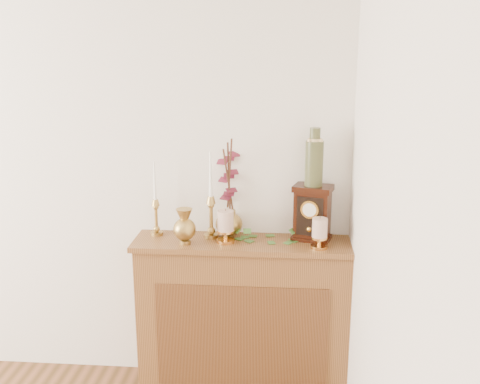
# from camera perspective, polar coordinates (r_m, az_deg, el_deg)

# --- Properties ---
(console_shelf) EXTENTS (1.24, 0.34, 0.93)m
(console_shelf) POSITION_cam_1_polar(r_m,az_deg,el_deg) (3.36, 0.33, -12.93)
(console_shelf) COLOR brown
(console_shelf) RESTS_ON ground
(candlestick_left) EXTENTS (0.07, 0.07, 0.43)m
(candlestick_left) POSITION_cam_1_polar(r_m,az_deg,el_deg) (3.25, -8.54, -1.95)
(candlestick_left) COLOR tan
(candlestick_left) RESTS_ON console_shelf
(candlestick_center) EXTENTS (0.08, 0.08, 0.50)m
(candlestick_center) POSITION_cam_1_polar(r_m,az_deg,el_deg) (3.17, -2.97, -1.85)
(candlestick_center) COLOR tan
(candlestick_center) RESTS_ON console_shelf
(bud_vase) EXTENTS (0.13, 0.13, 0.20)m
(bud_vase) POSITION_cam_1_polar(r_m,az_deg,el_deg) (3.10, -5.65, -3.53)
(bud_vase) COLOR tan
(bud_vase) RESTS_ON console_shelf
(ginger_jar) EXTENTS (0.24, 0.25, 0.58)m
(ginger_jar) POSITION_cam_1_polar(r_m,az_deg,el_deg) (3.21, -1.13, 0.13)
(ginger_jar) COLOR tan
(ginger_jar) RESTS_ON console_shelf
(pillar_candle_left) EXTENTS (0.10, 0.10, 0.20)m
(pillar_candle_left) POSITION_cam_1_polar(r_m,az_deg,el_deg) (3.11, -1.48, -3.36)
(pillar_candle_left) COLOR #E3A24F
(pillar_candle_left) RESTS_ON console_shelf
(pillar_candle_right) EXTENTS (0.09, 0.09, 0.18)m
(pillar_candle_right) POSITION_cam_1_polar(r_m,az_deg,el_deg) (3.05, 8.09, -4.01)
(pillar_candle_right) COLOR #E3A24F
(pillar_candle_right) RESTS_ON console_shelf
(ivy_garland) EXTENTS (0.39, 0.18, 0.08)m
(ivy_garland) POSITION_cam_1_polar(r_m,az_deg,el_deg) (3.17, 2.16, -4.70)
(ivy_garland) COLOR #3B6727
(ivy_garland) RESTS_ON console_shelf
(mantel_clock) EXTENTS (0.24, 0.20, 0.31)m
(mantel_clock) POSITION_cam_1_polar(r_m,az_deg,el_deg) (3.16, 7.35, -2.16)
(mantel_clock) COLOR black
(mantel_clock) RESTS_ON console_shelf
(ceramic_vase) EXTENTS (0.10, 0.10, 0.32)m
(ceramic_vase) POSITION_cam_1_polar(r_m,az_deg,el_deg) (3.09, 7.55, 3.24)
(ceramic_vase) COLOR #183122
(ceramic_vase) RESTS_ON mantel_clock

